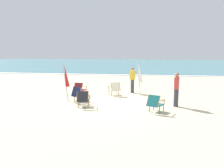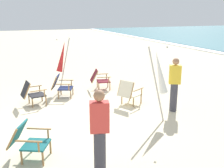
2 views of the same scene
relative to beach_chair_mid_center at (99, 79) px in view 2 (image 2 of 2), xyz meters
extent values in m
plane|color=beige|center=(2.18, -1.52, -0.42)|extent=(80.00, 80.00, 0.00)
cube|color=maroon|center=(0.03, 0.16, -0.10)|extent=(0.60, 0.57, 0.04)
cube|color=maroon|center=(-0.04, -0.19, 0.13)|extent=(0.54, 0.37, 0.47)
cylinder|color=olive|center=(-0.16, 0.42, -0.26)|extent=(0.04, 0.04, 0.32)
cylinder|color=olive|center=(0.30, 0.33, -0.26)|extent=(0.04, 0.04, 0.32)
cylinder|color=olive|center=(-0.24, 0.00, -0.26)|extent=(0.04, 0.04, 0.32)
cylinder|color=olive|center=(0.22, -0.09, -0.26)|extent=(0.04, 0.04, 0.32)
cube|color=olive|center=(-0.25, 0.20, 0.12)|extent=(0.14, 0.53, 0.02)
cylinder|color=olive|center=(-0.21, 0.38, 0.01)|extent=(0.04, 0.04, 0.22)
cube|color=olive|center=(0.30, 0.09, 0.12)|extent=(0.14, 0.53, 0.02)
cylinder|color=olive|center=(0.34, 0.27, 0.01)|extent=(0.04, 0.04, 0.22)
cylinder|color=olive|center=(-0.29, -0.14, 0.13)|extent=(0.09, 0.28, 0.48)
cylinder|color=olive|center=(0.21, -0.24, 0.13)|extent=(0.09, 0.28, 0.48)
cube|color=#19234C|center=(0.47, -1.42, -0.10)|extent=(0.66, 0.64, 0.04)
cube|color=#19234C|center=(0.34, -1.74, 0.13)|extent=(0.55, 0.41, 0.49)
cylinder|color=olive|center=(0.34, -1.13, -0.26)|extent=(0.04, 0.04, 0.32)
cylinder|color=olive|center=(0.77, -1.31, -0.26)|extent=(0.04, 0.04, 0.32)
cylinder|color=olive|center=(0.18, -1.53, -0.26)|extent=(0.04, 0.04, 0.32)
cylinder|color=olive|center=(0.61, -1.71, -0.26)|extent=(0.04, 0.04, 0.32)
cube|color=olive|center=(0.21, -1.34, 0.12)|extent=(0.23, 0.50, 0.02)
cylinder|color=olive|center=(0.28, -1.16, 0.01)|extent=(0.04, 0.04, 0.22)
cube|color=olive|center=(0.73, -1.55, 0.12)|extent=(0.23, 0.50, 0.02)
cylinder|color=olive|center=(0.80, -1.37, 0.01)|extent=(0.04, 0.04, 0.22)
cylinder|color=olive|center=(0.11, -1.65, 0.13)|extent=(0.13, 0.24, 0.49)
cylinder|color=olive|center=(0.58, -1.84, 0.13)|extent=(0.13, 0.24, 0.49)
cube|color=beige|center=(1.99, 0.44, -0.10)|extent=(0.69, 0.67, 0.04)
cube|color=beige|center=(2.14, 0.15, 0.14)|extent=(0.53, 0.42, 0.50)
cylinder|color=olive|center=(1.68, 0.52, -0.26)|extent=(0.04, 0.04, 0.32)
cylinder|color=olive|center=(2.09, 0.74, -0.26)|extent=(0.04, 0.04, 0.32)
cylinder|color=olive|center=(1.88, 0.14, -0.26)|extent=(0.04, 0.04, 0.32)
cylinder|color=olive|center=(2.29, 0.36, -0.26)|extent=(0.04, 0.04, 0.32)
cube|color=olive|center=(1.75, 0.29, 0.12)|extent=(0.28, 0.48, 0.02)
cylinder|color=olive|center=(1.66, 0.46, 0.01)|extent=(0.04, 0.04, 0.22)
cube|color=olive|center=(2.24, 0.56, 0.12)|extent=(0.28, 0.48, 0.02)
cylinder|color=olive|center=(2.15, 0.72, 0.01)|extent=(0.04, 0.04, 0.22)
cylinder|color=olive|center=(1.92, 0.03, 0.14)|extent=(0.14, 0.21, 0.50)
cylinder|color=olive|center=(2.36, 0.27, 0.14)|extent=(0.14, 0.21, 0.50)
cube|color=#28282D|center=(0.93, -2.45, -0.10)|extent=(0.59, 0.55, 0.04)
cube|color=#28282D|center=(0.98, -2.80, 0.13)|extent=(0.53, 0.33, 0.49)
cylinder|color=olive|center=(0.66, -2.27, -0.26)|extent=(0.04, 0.04, 0.32)
cylinder|color=olive|center=(1.13, -2.20, -0.26)|extent=(0.04, 0.04, 0.32)
cylinder|color=olive|center=(0.73, -2.70, -0.26)|extent=(0.04, 0.04, 0.32)
cylinder|color=olive|center=(1.19, -2.63, -0.26)|extent=(0.04, 0.04, 0.32)
cube|color=olive|center=(0.65, -2.51, 0.12)|extent=(0.12, 0.53, 0.02)
cylinder|color=olive|center=(0.63, -2.33, 0.01)|extent=(0.04, 0.04, 0.22)
cube|color=olive|center=(1.21, -2.43, 0.12)|extent=(0.12, 0.53, 0.02)
cylinder|color=olive|center=(1.18, -2.24, 0.01)|extent=(0.04, 0.04, 0.22)
cylinder|color=olive|center=(0.73, -2.84, 0.13)|extent=(0.08, 0.26, 0.49)
cylinder|color=olive|center=(1.23, -2.76, 0.13)|extent=(0.08, 0.26, 0.49)
cube|color=#196066|center=(4.34, -2.84, -0.10)|extent=(0.68, 0.66, 0.04)
cube|color=#196066|center=(4.18, -3.17, 0.12)|extent=(0.57, 0.48, 0.47)
cylinder|color=olive|center=(4.23, -2.54, -0.26)|extent=(0.04, 0.04, 0.32)
cylinder|color=olive|center=(4.65, -2.75, -0.26)|extent=(0.04, 0.04, 0.32)
cylinder|color=olive|center=(4.03, -2.93, -0.26)|extent=(0.04, 0.04, 0.32)
cylinder|color=olive|center=(4.45, -3.14, -0.26)|extent=(0.04, 0.04, 0.32)
cube|color=olive|center=(4.08, -2.73, 0.12)|extent=(0.27, 0.49, 0.02)
cylinder|color=olive|center=(4.16, -2.56, 0.01)|extent=(0.04, 0.04, 0.22)
cube|color=olive|center=(4.58, -2.98, 0.12)|extent=(0.27, 0.49, 0.02)
cylinder|color=olive|center=(4.67, -2.81, 0.01)|extent=(0.04, 0.04, 0.22)
cylinder|color=olive|center=(3.95, -3.05, 0.12)|extent=(0.16, 0.28, 0.47)
cylinder|color=olive|center=(4.40, -3.28, 0.12)|extent=(0.16, 0.28, 0.47)
cylinder|color=#B7B2A8|center=(3.47, 0.45, 0.60)|extent=(0.33, 0.45, 2.05)
cone|color=white|center=(3.51, 0.52, 0.96)|extent=(0.45, 0.52, 1.17)
sphere|color=#B7B2A8|center=(3.60, 0.65, 1.62)|extent=(0.06, 0.06, 0.06)
cylinder|color=#B7B2A8|center=(-0.41, -1.24, 0.56)|extent=(0.52, 0.61, 1.99)
cone|color=red|center=(-0.33, -1.34, 0.91)|extent=(0.55, 0.60, 1.16)
sphere|color=#B7B2A8|center=(-0.18, -1.52, 1.55)|extent=(0.06, 0.06, 0.06)
cylinder|color=#383842|center=(3.05, 1.34, 0.01)|extent=(0.22, 0.22, 0.86)
cube|color=gold|center=(3.05, 1.34, 0.72)|extent=(0.34, 0.39, 0.56)
sphere|color=#9E7051|center=(3.05, 1.34, 1.11)|extent=(0.20, 0.20, 0.20)
cylinder|color=#383842|center=(5.31, -1.80, 0.01)|extent=(0.22, 0.22, 0.86)
cube|color=#D13D38|center=(5.31, -1.80, 0.72)|extent=(0.28, 0.38, 0.56)
sphere|color=#9E7051|center=(5.31, -1.80, 1.11)|extent=(0.20, 0.20, 0.20)
camera|label=1|loc=(3.77, -12.35, 2.23)|focal=35.00mm
camera|label=2|loc=(9.36, -3.16, 2.48)|focal=42.00mm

